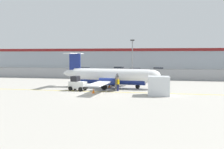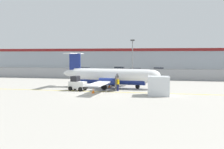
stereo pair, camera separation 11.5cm
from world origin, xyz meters
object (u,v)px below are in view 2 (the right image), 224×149
(traffic_cone_near_left, at_px, (109,85))
(apron_light_pole, at_px, (132,57))
(commuter_airplane, at_px, (112,76))
(traffic_cone_near_right, at_px, (93,91))
(parked_car_4, at_px, (159,71))
(parked_car_2, at_px, (119,70))
(baggage_tug, at_px, (77,84))
(parked_car_5, at_px, (190,73))
(parked_car_1, at_px, (85,71))
(ground_crew_worker, at_px, (118,83))
(parked_car_0, at_px, (59,72))
(cargo_container, at_px, (159,86))
(parked_car_3, at_px, (135,71))

(traffic_cone_near_left, xyz_separation_m, apron_light_pole, (2.38, 8.58, 3.99))
(commuter_airplane, bearing_deg, traffic_cone_near_right, -99.47)
(apron_light_pole, bearing_deg, parked_car_4, 74.13)
(parked_car_2, relative_size, parked_car_4, 1.02)
(baggage_tug, distance_m, traffic_cone_near_right, 3.33)
(baggage_tug, distance_m, parked_car_5, 28.47)
(traffic_cone_near_right, xyz_separation_m, parked_car_1, (-9.35, 27.89, 0.58))
(ground_crew_worker, bearing_deg, parked_car_2, 135.67)
(parked_car_2, distance_m, parked_car_5, 17.57)
(parked_car_2, bearing_deg, parked_car_0, 41.36)
(traffic_cone_near_right, relative_size, parked_car_5, 0.15)
(ground_crew_worker, height_order, traffic_cone_near_right, ground_crew_worker)
(parked_car_1, xyz_separation_m, parked_car_4, (17.24, 2.58, 0.00))
(commuter_airplane, relative_size, traffic_cone_near_right, 25.12)
(parked_car_2, bearing_deg, parked_car_1, 33.88)
(traffic_cone_near_left, xyz_separation_m, traffic_cone_near_right, (-0.89, -5.66, 0.00))
(parked_car_1, height_order, parked_car_5, same)
(parked_car_1, xyz_separation_m, apron_light_pole, (12.63, -13.65, 3.41))
(commuter_airplane, bearing_deg, parked_car_2, 102.17)
(baggage_tug, distance_m, parked_car_0, 24.25)
(cargo_container, bearing_deg, commuter_airplane, 137.93)
(cargo_container, height_order, parked_car_0, cargo_container)
(baggage_tug, relative_size, parked_car_4, 0.59)
(parked_car_5, bearing_deg, parked_car_0, -171.69)
(baggage_tug, xyz_separation_m, traffic_cone_near_left, (3.54, 3.73, -0.54))
(commuter_airplane, height_order, parked_car_5, commuter_airplane)
(parked_car_0, bearing_deg, parked_car_2, 35.17)
(ground_crew_worker, bearing_deg, apron_light_pole, 123.53)
(baggage_tug, height_order, traffic_cone_near_left, baggage_tug)
(parked_car_0, height_order, parked_car_3, same)
(ground_crew_worker, distance_m, cargo_container, 5.93)
(ground_crew_worker, bearing_deg, cargo_container, 8.20)
(ground_crew_worker, distance_m, parked_car_5, 25.09)
(cargo_container, bearing_deg, ground_crew_worker, 150.15)
(parked_car_3, bearing_deg, traffic_cone_near_left, 91.97)
(cargo_container, relative_size, parked_car_5, 0.56)
(traffic_cone_near_right, relative_size, apron_light_pole, 0.09)
(parked_car_5, xyz_separation_m, apron_light_pole, (-11.02, -10.57, 3.41))
(traffic_cone_near_left, relative_size, parked_car_4, 0.15)
(commuter_airplane, bearing_deg, parked_car_1, 120.58)
(apron_light_pole, bearing_deg, ground_crew_worker, -93.43)
(commuter_airplane, height_order, parked_car_3, commuter_airplane)
(parked_car_1, distance_m, parked_car_5, 23.85)
(commuter_airplane, bearing_deg, parked_car_5, 61.60)
(ground_crew_worker, height_order, parked_car_1, same)
(ground_crew_worker, relative_size, parked_car_1, 0.40)
(commuter_airplane, height_order, traffic_cone_near_left, commuter_airplane)
(parked_car_2, distance_m, parked_car_4, 9.84)
(parked_car_0, relative_size, parked_car_4, 0.98)
(baggage_tug, bearing_deg, cargo_container, 1.13)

